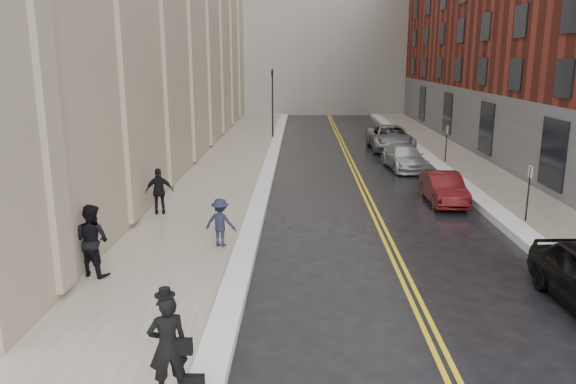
{
  "coord_description": "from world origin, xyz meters",
  "views": [
    {
      "loc": [
        -0.46,
        -12.2,
        6.08
      ],
      "look_at": [
        -0.89,
        6.32,
        1.6
      ],
      "focal_mm": 35.0,
      "sensor_mm": 36.0,
      "label": 1
    }
  ],
  "objects_px": {
    "pedestrian_a": "(92,240)",
    "pedestrian_c": "(159,191)",
    "pedestrian_main": "(168,346)",
    "car_silver_near": "(404,157)",
    "car_maroon": "(444,188)",
    "pedestrian_b": "(220,222)",
    "car_silver_far": "(390,138)"
  },
  "relations": [
    {
      "from": "pedestrian_main",
      "to": "pedestrian_c",
      "type": "distance_m",
      "value": 12.28
    },
    {
      "from": "car_maroon",
      "to": "pedestrian_a",
      "type": "bearing_deg",
      "value": -143.48
    },
    {
      "from": "car_silver_near",
      "to": "pedestrian_a",
      "type": "bearing_deg",
      "value": -130.58
    },
    {
      "from": "car_maroon",
      "to": "pedestrian_main",
      "type": "bearing_deg",
      "value": -120.35
    },
    {
      "from": "pedestrian_a",
      "to": "pedestrian_c",
      "type": "height_order",
      "value": "pedestrian_a"
    },
    {
      "from": "car_silver_near",
      "to": "pedestrian_b",
      "type": "bearing_deg",
      "value": -126.52
    },
    {
      "from": "pedestrian_a",
      "to": "car_silver_far",
      "type": "bearing_deg",
      "value": -94.31
    },
    {
      "from": "pedestrian_main",
      "to": "pedestrian_c",
      "type": "bearing_deg",
      "value": -98.95
    },
    {
      "from": "car_silver_near",
      "to": "pedestrian_c",
      "type": "distance_m",
      "value": 14.94
    },
    {
      "from": "pedestrian_c",
      "to": "pedestrian_main",
      "type": "bearing_deg",
      "value": 91.73
    },
    {
      "from": "car_maroon",
      "to": "car_silver_near",
      "type": "height_order",
      "value": "car_silver_near"
    },
    {
      "from": "pedestrian_a",
      "to": "pedestrian_main",
      "type": "bearing_deg",
      "value": 144.03
    },
    {
      "from": "car_silver_far",
      "to": "pedestrian_a",
      "type": "xyz_separation_m",
      "value": [
        -11.7,
        -22.78,
        0.35
      ]
    },
    {
      "from": "car_silver_far",
      "to": "pedestrian_c",
      "type": "height_order",
      "value": "pedestrian_c"
    },
    {
      "from": "pedestrian_c",
      "to": "car_maroon",
      "type": "bearing_deg",
      "value": 179.42
    },
    {
      "from": "pedestrian_main",
      "to": "pedestrian_b",
      "type": "relative_size",
      "value": 1.23
    },
    {
      "from": "pedestrian_a",
      "to": "car_silver_near",
      "type": "bearing_deg",
      "value": -102.42
    },
    {
      "from": "pedestrian_main",
      "to": "car_maroon",
      "type": "bearing_deg",
      "value": -143.84
    },
    {
      "from": "pedestrian_main",
      "to": "car_silver_near",
      "type": "bearing_deg",
      "value": -133.81
    },
    {
      "from": "car_maroon",
      "to": "car_silver_far",
      "type": "xyz_separation_m",
      "value": [
        -0.11,
        14.02,
        0.17
      ]
    },
    {
      "from": "pedestrian_main",
      "to": "pedestrian_c",
      "type": "height_order",
      "value": "pedestrian_main"
    },
    {
      "from": "pedestrian_main",
      "to": "pedestrian_a",
      "type": "distance_m",
      "value": 6.57
    },
    {
      "from": "car_maroon",
      "to": "pedestrian_main",
      "type": "distance_m",
      "value": 16.67
    },
    {
      "from": "pedestrian_main",
      "to": "pedestrian_b",
      "type": "distance_m",
      "value": 8.17
    },
    {
      "from": "car_maroon",
      "to": "pedestrian_b",
      "type": "distance_m",
      "value": 10.64
    },
    {
      "from": "car_silver_near",
      "to": "pedestrian_b",
      "type": "xyz_separation_m",
      "value": [
        -8.28,
        -13.64,
        0.27
      ]
    },
    {
      "from": "pedestrian_b",
      "to": "pedestrian_c",
      "type": "height_order",
      "value": "pedestrian_c"
    },
    {
      "from": "car_silver_near",
      "to": "pedestrian_main",
      "type": "distance_m",
      "value": 23.26
    },
    {
      "from": "car_silver_far",
      "to": "pedestrian_a",
      "type": "distance_m",
      "value": 25.61
    },
    {
      "from": "car_silver_far",
      "to": "pedestrian_main",
      "type": "height_order",
      "value": "pedestrian_main"
    },
    {
      "from": "car_maroon",
      "to": "pedestrian_main",
      "type": "height_order",
      "value": "pedestrian_main"
    },
    {
      "from": "pedestrian_main",
      "to": "pedestrian_b",
      "type": "xyz_separation_m",
      "value": [
        -0.22,
        8.16,
        -0.18
      ]
    }
  ]
}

